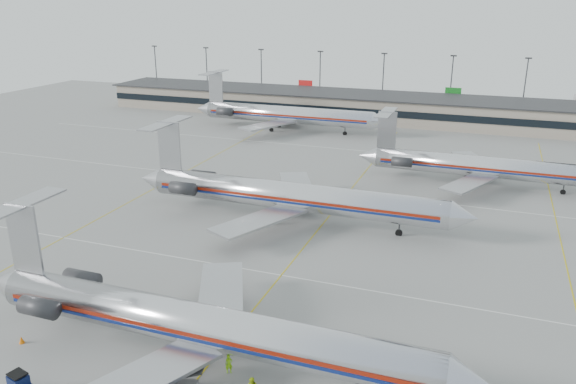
% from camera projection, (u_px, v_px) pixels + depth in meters
% --- Properties ---
extents(ground, '(260.00, 260.00, 0.00)m').
position_uv_depth(ground, '(244.00, 321.00, 53.45)').
color(ground, gray).
rests_on(ground, ground).
extents(apron_markings, '(160.00, 0.15, 0.02)m').
position_uv_depth(apron_markings, '(281.00, 275.00, 62.32)').
color(apron_markings, silver).
rests_on(apron_markings, ground).
extents(terminal, '(162.00, 17.00, 6.25)m').
position_uv_depth(terminal, '(407.00, 109.00, 139.34)').
color(terminal, gray).
rests_on(terminal, ground).
extents(light_mast_row, '(163.60, 0.40, 15.28)m').
position_uv_depth(light_mast_row, '(416.00, 80.00, 150.01)').
color(light_mast_row, '#38383D').
rests_on(light_mast_row, ground).
extents(jet_foreground, '(45.76, 26.94, 11.98)m').
position_uv_depth(jet_foreground, '(194.00, 323.00, 46.78)').
color(jet_foreground, silver).
rests_on(jet_foreground, ground).
extents(jet_second_row, '(48.32, 28.45, 12.65)m').
position_uv_depth(jet_second_row, '(287.00, 195.00, 76.63)').
color(jet_second_row, silver).
rests_on(jet_second_row, ground).
extents(jet_third_row, '(41.44, 25.49, 11.33)m').
position_uv_depth(jet_third_row, '(479.00, 166.00, 91.28)').
color(jet_third_row, silver).
rests_on(jet_third_row, ground).
extents(jet_back_row, '(47.05, 28.94, 12.86)m').
position_uv_depth(jet_back_row, '(284.00, 114.00, 129.89)').
color(jet_back_row, silver).
rests_on(jet_back_row, ground).
extents(belt_loader, '(4.11, 1.89, 2.11)m').
position_uv_depth(belt_loader, '(177.00, 384.00, 43.89)').
color(belt_loader, gray).
rests_on(belt_loader, ground).
extents(ramp_worker_near, '(0.72, 0.64, 1.67)m').
position_uv_depth(ramp_worker_near, '(229.00, 364.00, 45.84)').
color(ramp_worker_near, '#89D914').
rests_on(ramp_worker_near, ground).
extents(cone_left, '(0.64, 0.64, 0.67)m').
position_uv_depth(cone_left, '(21.00, 340.00, 49.95)').
color(cone_left, orange).
rests_on(cone_left, ground).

